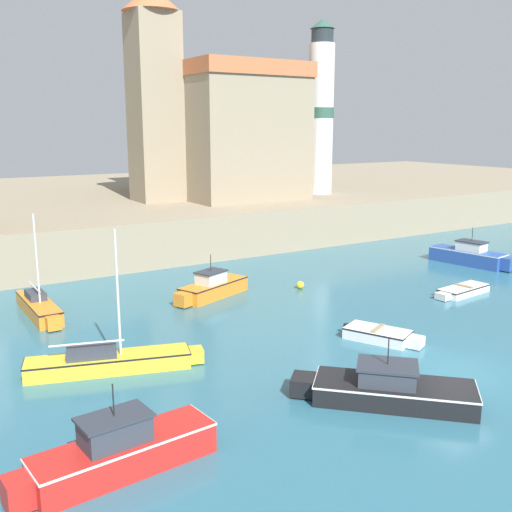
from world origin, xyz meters
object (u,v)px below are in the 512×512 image
Objects in this scene: motorboat_black_8 at (388,389)px; lighthouse at (321,111)px; mooring_buoy at (300,285)px; motorboat_red_4 at (119,451)px; motorboat_blue_5 at (470,255)px; sailboat_yellow_0 at (110,361)px; dinghy_white_3 at (381,335)px; sailboat_orange_1 at (39,306)px; church at (207,127)px; motorboat_orange_6 at (212,287)px; dinghy_white_2 at (462,290)px.

motorboat_black_8 is 0.36× the size of lighthouse.
lighthouse is at bearing 49.58° from mooring_buoy.
motorboat_red_4 reaches higher than motorboat_blue_5.
sailboat_yellow_0 is 1.90× the size of dinghy_white_3.
lighthouse reaches higher than mooring_buoy.
lighthouse is at bearing 26.12° from sailboat_orange_1.
lighthouse is at bearing 57.47° from dinghy_white_3.
sailboat_yellow_0 is at bearing -84.98° from sailboat_orange_1.
church is 1.17× the size of lighthouse.
sailboat_yellow_0 is at bearing 73.39° from motorboat_red_4.
motorboat_orange_6 is (-18.34, 2.20, -0.08)m from motorboat_blue_5.
sailboat_orange_1 is 0.37× the size of lighthouse.
church reaches higher than sailboat_yellow_0.
motorboat_red_4 is 19.54m from mooring_buoy.
motorboat_orange_6 is at bearing 173.15° from motorboat_blue_5.
sailboat_orange_1 is at bearing 85.25° from motorboat_red_4.
motorboat_red_4 is at bearing -158.01° from motorboat_blue_5.
motorboat_red_4 is 1.06× the size of motorboat_black_8.
mooring_buoy is at bearing 39.61° from motorboat_red_4.
sailboat_yellow_0 is at bearing -139.18° from motorboat_orange_6.
church is at bearing 109.62° from motorboat_blue_5.
dinghy_white_2 is 7.87m from motorboat_blue_5.
motorboat_black_8 is (7.06, -7.52, 0.09)m from sailboat_yellow_0.
dinghy_white_3 reaches higher than mooring_buoy.
church is at bearing 44.30° from sailboat_orange_1.
motorboat_orange_6 is (-12.00, 6.85, 0.31)m from dinghy_white_2.
motorboat_orange_6 is (9.98, 13.64, -0.07)m from motorboat_red_4.
dinghy_white_2 is 0.68× the size of motorboat_blue_5.
dinghy_white_3 is at bearing -103.63° from church.
sailboat_orange_1 is 1.12× the size of motorboat_orange_6.
motorboat_black_8 is at bearing -93.58° from motorboat_orange_6.
mooring_buoy is at bearing -130.42° from lighthouse.
motorboat_red_4 is at bearing -162.85° from dinghy_white_2.
sailboat_orange_1 is at bearing 169.34° from motorboat_orange_6.
motorboat_blue_5 is 25.25m from church.
motorboat_black_8 is at bearing -123.97° from lighthouse.
lighthouse is (16.02, 25.12, 10.14)m from dinghy_white_3.
sailboat_yellow_0 is at bearing -179.94° from dinghy_white_2.
sailboat_orange_1 is 1.03× the size of motorboat_black_8.
mooring_buoy is at bearing 76.84° from dinghy_white_3.
motorboat_blue_5 is at bearing 32.36° from motorboat_black_8.
sailboat_yellow_0 is at bearing 133.20° from motorboat_black_8.
motorboat_orange_6 is at bearing 40.82° from sailboat_yellow_0.
motorboat_red_4 is at bearing -135.15° from lighthouse.
mooring_buoy is (-6.92, 5.68, -0.01)m from dinghy_white_2.
dinghy_white_3 is (-8.95, -3.01, 0.04)m from dinghy_white_2.
motorboat_orange_6 reaches higher than motorboat_black_8.
sailboat_yellow_0 reaches higher than motorboat_blue_5.
church reaches higher than sailboat_orange_1.
motorboat_orange_6 is at bearing 53.81° from motorboat_red_4.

